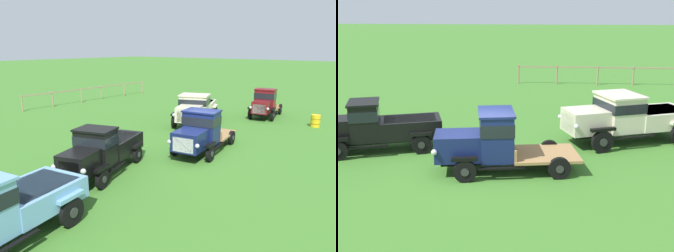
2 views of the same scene
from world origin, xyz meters
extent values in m
plane|color=#3D7528|center=(0.00, 0.00, 0.00)|extent=(240.00, 240.00, 0.00)
cylinder|color=#997F60|center=(0.38, 17.76, 0.70)|extent=(0.12, 0.12, 1.39)
cylinder|color=#997F60|center=(3.23, 17.79, 0.70)|extent=(0.12, 0.12, 1.39)
cylinder|color=#997F60|center=(6.19, 17.56, 0.70)|extent=(0.12, 0.12, 1.39)
cylinder|color=#997F60|center=(8.80, 17.81, 0.70)|extent=(0.12, 0.12, 1.39)
cube|color=#997F60|center=(7.53, 17.78, 1.27)|extent=(14.49, 0.08, 0.10)
cylinder|color=black|center=(-6.03, 2.44, 0.38)|extent=(0.78, 0.40, 0.77)
cylinder|color=#2D2D2D|center=(-6.06, 2.53, 0.38)|extent=(0.26, 0.12, 0.27)
cylinder|color=black|center=(-2.55, 1.86, 0.38)|extent=(0.78, 0.40, 0.77)
cylinder|color=#2D2D2D|center=(-2.52, 1.77, 0.38)|extent=(0.26, 0.12, 0.27)
cylinder|color=black|center=(-3.08, 3.44, 0.38)|extent=(0.78, 0.40, 0.77)
cylinder|color=#2D2D2D|center=(-3.12, 3.53, 0.38)|extent=(0.26, 0.12, 0.27)
cube|color=black|center=(-4.31, 2.14, 0.46)|extent=(4.53, 2.31, 0.12)
cube|color=black|center=(-6.03, 2.44, 0.82)|extent=(0.90, 0.47, 0.12)
cube|color=black|center=(-4.81, 1.97, 1.25)|extent=(1.47, 1.73, 1.46)
cube|color=black|center=(-4.81, 1.97, 1.58)|extent=(1.52, 1.78, 0.41)
cube|color=black|center=(-4.81, 1.97, 2.02)|extent=(1.59, 1.83, 0.08)
cube|color=black|center=(-4.44, 1.23, 0.44)|extent=(1.44, 0.61, 0.05)
cube|color=black|center=(-4.97, 2.78, 0.44)|extent=(1.44, 0.61, 0.05)
cube|color=black|center=(-3.16, 2.53, 0.90)|extent=(2.79, 2.24, 0.74)
cube|color=black|center=(-3.16, 2.53, 1.24)|extent=(2.35, 1.89, 0.06)
cube|color=black|center=(-2.55, 1.86, 0.82)|extent=(0.87, 0.46, 0.12)
cube|color=black|center=(-3.08, 3.44, 0.82)|extent=(0.87, 0.46, 0.12)
cylinder|color=black|center=(-0.34, -0.74, 0.38)|extent=(0.78, 0.30, 0.76)
cylinder|color=#2D2D2D|center=(-0.33, -0.84, 0.38)|extent=(0.27, 0.07, 0.27)
cylinder|color=black|center=(-0.66, 1.11, 0.38)|extent=(0.78, 0.30, 0.76)
cylinder|color=#2D2D2D|center=(-0.68, 1.21, 0.38)|extent=(0.27, 0.07, 0.27)
cylinder|color=black|center=(2.78, -0.21, 0.38)|extent=(0.78, 0.30, 0.76)
cylinder|color=#2D2D2D|center=(2.79, -0.30, 0.38)|extent=(0.27, 0.07, 0.27)
cylinder|color=black|center=(2.46, 1.64, 0.38)|extent=(0.78, 0.30, 0.76)
cylinder|color=#2D2D2D|center=(2.44, 1.74, 0.38)|extent=(0.27, 0.07, 0.27)
cube|color=black|center=(0.96, 0.44, 0.46)|extent=(4.71, 1.79, 0.12)
cube|color=#141E51|center=(-0.73, 0.15, 0.97)|extent=(1.77, 1.56, 0.90)
cube|color=silver|center=(-1.48, 0.02, 0.93)|extent=(0.23, 1.03, 0.68)
sphere|color=silver|center=(-1.37, -0.68, 0.99)|extent=(0.20, 0.20, 0.20)
sphere|color=silver|center=(-1.61, 0.71, 0.99)|extent=(0.20, 0.20, 0.20)
cube|color=black|center=(-0.34, -0.74, 0.81)|extent=(0.90, 0.35, 0.12)
cube|color=black|center=(-0.66, 1.11, 0.81)|extent=(0.90, 0.35, 0.12)
cube|color=#141E51|center=(0.58, 0.37, 1.31)|extent=(1.37, 1.81, 1.58)
cube|color=black|center=(0.58, 0.37, 1.67)|extent=(1.42, 1.86, 0.44)
cube|color=#141E51|center=(0.58, 0.37, 2.14)|extent=(1.49, 1.91, 0.08)
cube|color=black|center=(0.85, -0.52, 0.44)|extent=(1.55, 0.40, 0.05)
cube|color=black|center=(0.54, 1.30, 0.44)|extent=(1.55, 0.40, 0.05)
cube|color=#9E7547|center=(2.27, 0.66, 0.57)|extent=(2.62, 2.28, 0.10)
cube|color=#9E7547|center=(1.17, 0.47, 0.80)|extent=(0.38, 1.77, 0.44)
cylinder|color=black|center=(4.57, 2.58, 0.46)|extent=(0.92, 0.50, 0.92)
cylinder|color=#2D2D2D|center=(4.60, 2.48, 0.46)|extent=(0.31, 0.14, 0.32)
cylinder|color=black|center=(3.80, 4.56, 0.46)|extent=(0.92, 0.50, 0.92)
cylinder|color=#2D2D2D|center=(3.77, 4.66, 0.46)|extent=(0.31, 0.14, 0.32)
cylinder|color=black|center=(7.20, 5.87, 0.46)|extent=(0.92, 0.50, 0.92)
cylinder|color=#2D2D2D|center=(7.16, 5.97, 0.46)|extent=(0.31, 0.14, 0.32)
cube|color=black|center=(5.81, 4.19, 0.54)|extent=(5.21, 2.94, 0.12)
cube|color=beige|center=(3.96, 3.48, 1.07)|extent=(2.05, 1.97, 0.94)
cube|color=silver|center=(3.23, 3.20, 1.02)|extent=(0.48, 1.11, 0.70)
sphere|color=silver|center=(3.51, 2.46, 1.09)|extent=(0.20, 0.20, 0.20)
sphere|color=silver|center=(2.94, 3.94, 1.09)|extent=(0.20, 0.20, 0.20)
cube|color=black|center=(4.57, 2.58, 0.97)|extent=(1.05, 0.57, 0.12)
cube|color=black|center=(3.80, 4.56, 0.97)|extent=(1.05, 0.57, 0.12)
cube|color=beige|center=(5.38, 4.03, 1.32)|extent=(1.99, 2.25, 1.43)
cube|color=black|center=(5.38, 4.03, 1.64)|extent=(2.06, 2.31, 0.40)
cube|color=beige|center=(5.38, 4.03, 2.07)|extent=(2.16, 2.38, 0.08)
cube|color=black|center=(5.88, 3.11, 0.52)|extent=(1.90, 0.85, 0.05)
cube|color=black|center=(5.14, 5.05, 0.52)|extent=(1.90, 0.85, 0.05)
cube|color=beige|center=(7.23, 4.74, 0.97)|extent=(3.08, 2.74, 0.73)
cube|color=black|center=(7.23, 4.74, 1.30)|extent=(2.59, 2.31, 0.06)
cube|color=beige|center=(7.20, 5.87, 0.97)|extent=(1.01, 0.55, 0.12)
camera|label=1|loc=(-12.96, -8.26, 5.25)|focal=35.00mm
camera|label=2|loc=(2.11, -13.50, 5.65)|focal=45.00mm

